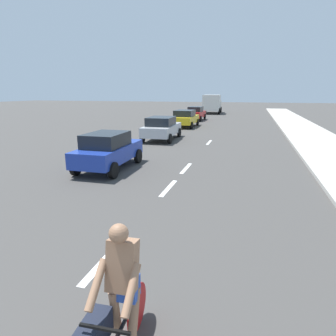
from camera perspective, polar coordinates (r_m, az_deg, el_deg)
ground_plane at (r=18.04m, az=7.59°, el=4.44°), size 160.00×160.00×0.00m
sidewalk_strip at (r=20.27m, az=28.16°, el=4.15°), size 3.60×80.00×0.14m
lane_stripe_2 at (r=6.12m, az=-12.25°, el=-17.13°), size 0.16×1.80×0.01m
lane_stripe_3 at (r=9.94m, az=0.09°, el=-3.98°), size 0.16×1.80×0.01m
lane_stripe_4 at (r=12.52m, az=3.60°, el=-0.04°), size 0.16×1.80×0.01m
lane_stripe_5 at (r=19.18m, az=8.13°, el=5.04°), size 0.16×1.80×0.01m
cyclist at (r=3.73m, az=-10.18°, el=-24.99°), size 0.64×1.71×1.82m
parked_car_blue at (r=12.49m, az=-11.73°, el=3.55°), size 1.86×3.89×1.57m
parked_car_silver at (r=20.00m, az=-1.26°, el=8.00°), size 2.14×4.42×1.57m
parked_car_yellow at (r=27.61m, az=3.38°, el=9.86°), size 2.06×4.45×1.57m
parked_car_red at (r=34.22m, az=5.51°, el=10.76°), size 1.90×3.95×1.57m
delivery_truck at (r=45.77m, az=8.73°, el=12.50°), size 2.89×6.34×2.80m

